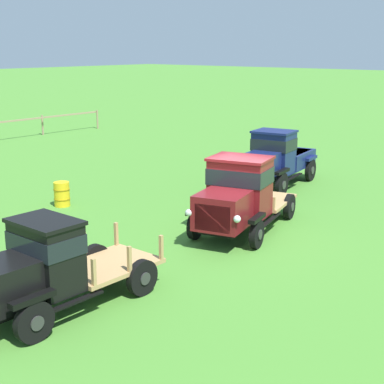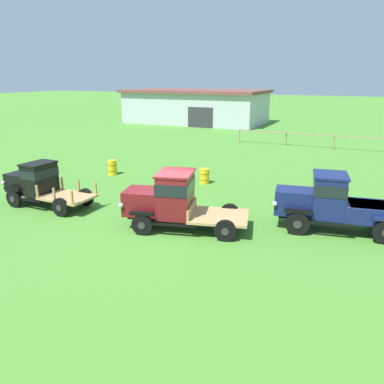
{
  "view_description": "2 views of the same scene",
  "coord_description": "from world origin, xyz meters",
  "views": [
    {
      "loc": [
        -13.43,
        -9.56,
        5.49
      ],
      "look_at": [
        0.36,
        2.02,
        1.0
      ],
      "focal_mm": 55.0,
      "sensor_mm": 36.0,
      "label": 1
    },
    {
      "loc": [
        7.0,
        -12.24,
        5.85
      ],
      "look_at": [
        0.36,
        2.02,
        1.0
      ],
      "focal_mm": 35.0,
      "sensor_mm": 36.0,
      "label": 2
    }
  ],
  "objects": [
    {
      "name": "vintage_truck_second_in_line",
      "position": [
        0.3,
        0.21,
        1.21
      ],
      "size": [
        5.27,
        3.06,
        2.32
      ],
      "color": "black",
      "rests_on": "ground"
    },
    {
      "name": "vintage_truck_foreground_near",
      "position": [
        -6.72,
        0.09,
        1.05
      ],
      "size": [
        4.63,
        1.88,
        2.06
      ],
      "color": "black",
      "rests_on": "ground"
    },
    {
      "name": "oil_drum_beside_row",
      "position": [
        -1.08,
        6.79,
        0.43
      ],
      "size": [
        0.58,
        0.58,
        0.87
      ],
      "color": "gold",
      "rests_on": "ground"
    },
    {
      "name": "vintage_truck_midrow_center",
      "position": [
        6.21,
        2.61,
        1.16
      ],
      "size": [
        5.05,
        2.47,
        2.3
      ],
      "color": "black",
      "rests_on": "ground"
    },
    {
      "name": "ground_plane",
      "position": [
        0.0,
        0.0,
        0.0
      ],
      "size": [
        240.0,
        240.0,
        0.0
      ],
      "primitive_type": "plane",
      "color": "#47842D"
    }
  ]
}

